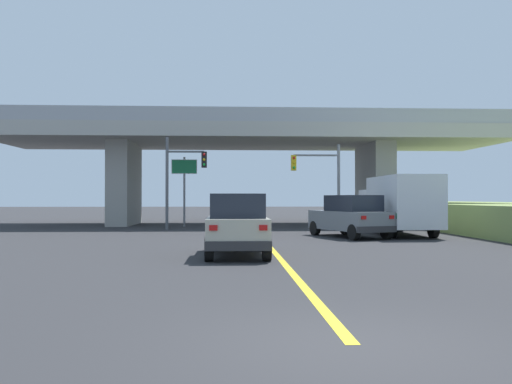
# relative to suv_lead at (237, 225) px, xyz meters

# --- Properties ---
(ground) EXTENTS (160.00, 160.00, 0.00)m
(ground) POSITION_rel_suv_lead_xyz_m (1.31, 20.94, -1.01)
(ground) COLOR #2B2B2D
(overpass_bridge) EXTENTS (35.23, 9.96, 7.57)m
(overpass_bridge) POSITION_rel_suv_lead_xyz_m (1.31, 20.94, 4.48)
(overpass_bridge) COLOR #A8A59E
(overpass_bridge) RESTS_ON ground
(lane_divider_stripe) EXTENTS (0.20, 28.48, 0.01)m
(lane_divider_stripe) POSITION_rel_suv_lead_xyz_m (1.31, 3.53, -1.01)
(lane_divider_stripe) COLOR yellow
(lane_divider_stripe) RESTS_ON ground
(suv_lead) EXTENTS (1.97, 4.29, 2.02)m
(suv_lead) POSITION_rel_suv_lead_xyz_m (0.00, 0.00, 0.00)
(suv_lead) COLOR #B7B29E
(suv_lead) RESTS_ON ground
(suv_crossing) EXTENTS (3.43, 5.15, 2.02)m
(suv_crossing) POSITION_rel_suv_lead_xyz_m (5.55, 8.08, 0.00)
(suv_crossing) COLOR slate
(suv_crossing) RESTS_ON ground
(box_truck) EXTENTS (2.33, 7.38, 2.97)m
(box_truck) POSITION_rel_suv_lead_xyz_m (8.38, 9.59, 0.57)
(box_truck) COLOR silver
(box_truck) RESTS_ON ground
(sedan_oncoming) EXTENTS (2.03, 4.58, 2.02)m
(sedan_oncoming) POSITION_rel_suv_lead_xyz_m (0.13, 31.70, 0.00)
(sedan_oncoming) COLOR #2D4C33
(sedan_oncoming) RESTS_ON ground
(traffic_signal_nearside) EXTENTS (3.08, 0.36, 5.24)m
(traffic_signal_nearside) POSITION_rel_suv_lead_xyz_m (5.54, 15.87, 2.31)
(traffic_signal_nearside) COLOR slate
(traffic_signal_nearside) RESTS_ON ground
(traffic_signal_farside) EXTENTS (2.46, 0.36, 5.54)m
(traffic_signal_farside) POSITION_rel_suv_lead_xyz_m (-3.17, 14.94, 2.39)
(traffic_signal_farside) COLOR #56595E
(traffic_signal_farside) RESTS_ON ground
(highway_sign) EXTENTS (1.69, 0.17, 4.60)m
(highway_sign) POSITION_rel_suv_lead_xyz_m (-3.22, 18.38, 2.39)
(highway_sign) COLOR slate
(highway_sign) RESTS_ON ground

